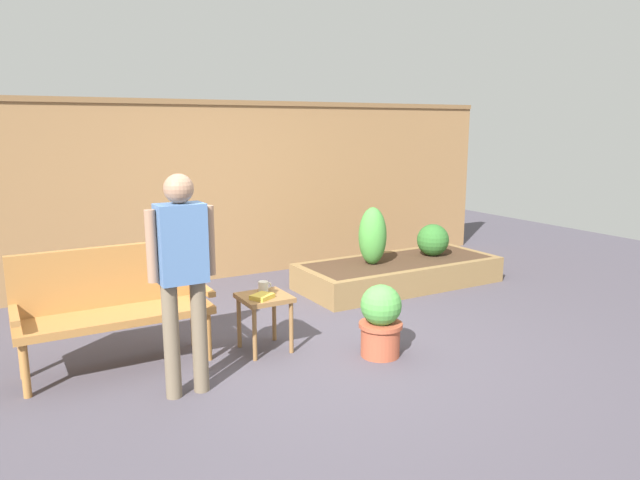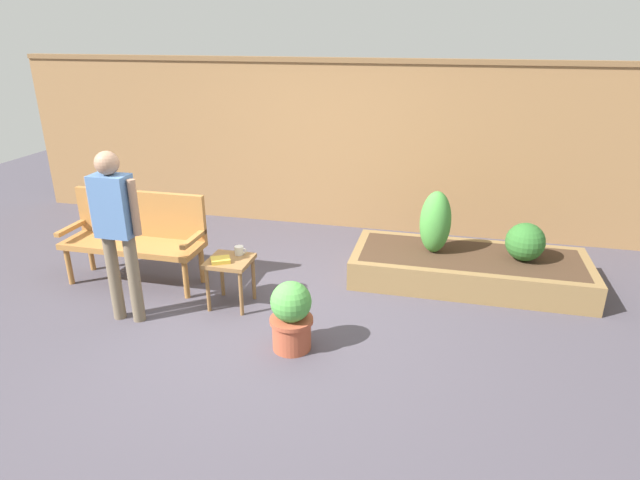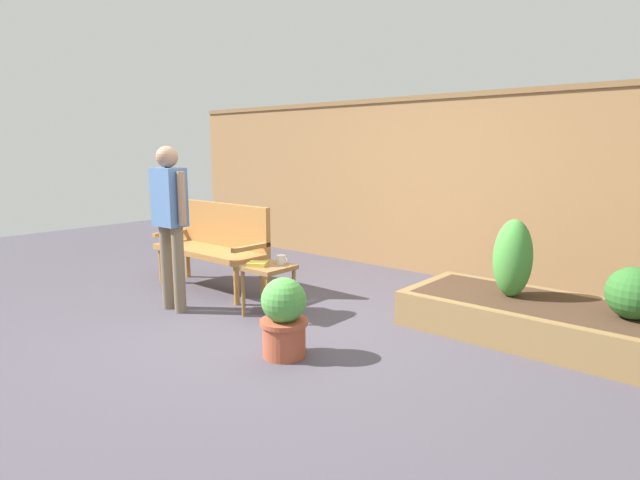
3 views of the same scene
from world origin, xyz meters
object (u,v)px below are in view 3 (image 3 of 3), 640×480
at_px(shrub_near_bench, 513,258).
at_px(person_by_bench, 170,214).
at_px(side_table, 268,274).
at_px(potted_boxwood, 284,317).
at_px(cup_on_table, 282,260).
at_px(book_on_table, 258,264).
at_px(shrub_far_corner, 634,293).
at_px(garden_bench, 216,240).

distance_m(shrub_near_bench, person_by_bench, 3.09).
height_order(side_table, person_by_bench, person_by_bench).
bearing_deg(potted_boxwood, cup_on_table, 135.45).
xyz_separation_m(book_on_table, shrub_near_bench, (1.89, 1.15, 0.13)).
xyz_separation_m(side_table, shrub_far_corner, (2.74, 1.07, 0.10)).
distance_m(shrub_far_corner, person_by_bench, 3.90).
bearing_deg(potted_boxwood, shrub_far_corner, 40.12).
relative_size(cup_on_table, shrub_near_bench, 0.18).
height_order(book_on_table, shrub_near_bench, shrub_near_bench).
bearing_deg(shrub_far_corner, side_table, -158.65).
bearing_deg(shrub_far_corner, cup_on_table, -160.63).
xyz_separation_m(cup_on_table, shrub_near_bench, (1.79, 0.94, 0.11)).
bearing_deg(side_table, shrub_far_corner, 21.35).
relative_size(garden_bench, book_on_table, 8.36).
bearing_deg(person_by_bench, shrub_near_bench, 30.14).
height_order(cup_on_table, shrub_far_corner, shrub_far_corner).
distance_m(book_on_table, person_by_bench, 0.96).
bearing_deg(cup_on_table, person_by_bench, -145.44).
height_order(side_table, shrub_near_bench, shrub_near_bench).
bearing_deg(side_table, shrub_near_bench, 30.17).
height_order(side_table, shrub_far_corner, shrub_far_corner).
distance_m(potted_boxwood, shrub_far_corner, 2.57).
relative_size(side_table, shrub_near_bench, 0.73).
xyz_separation_m(shrub_far_corner, person_by_bench, (-3.55, -1.54, 0.44)).
height_order(cup_on_table, shrub_near_bench, shrub_near_bench).
height_order(garden_bench, shrub_near_bench, shrub_near_bench).
height_order(potted_boxwood, person_by_bench, person_by_bench).
height_order(garden_bench, shrub_far_corner, garden_bench).
distance_m(book_on_table, shrub_near_bench, 2.22).
distance_m(cup_on_table, book_on_table, 0.23).
relative_size(potted_boxwood, shrub_near_bench, 0.91).
height_order(shrub_far_corner, person_by_bench, person_by_bench).
bearing_deg(shrub_far_corner, person_by_bench, -156.54).
distance_m(garden_bench, shrub_near_bench, 3.09).
xyz_separation_m(side_table, book_on_table, (-0.05, -0.08, 0.10)).
bearing_deg(potted_boxwood, garden_bench, 155.13).
xyz_separation_m(shrub_near_bench, person_by_bench, (-2.66, -1.54, 0.30)).
relative_size(book_on_table, person_by_bench, 0.11).
height_order(shrub_near_bench, person_by_bench, person_by_bench).
distance_m(garden_bench, side_table, 1.20).
bearing_deg(book_on_table, potted_boxwood, -60.08).
bearing_deg(cup_on_table, side_table, -112.36).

